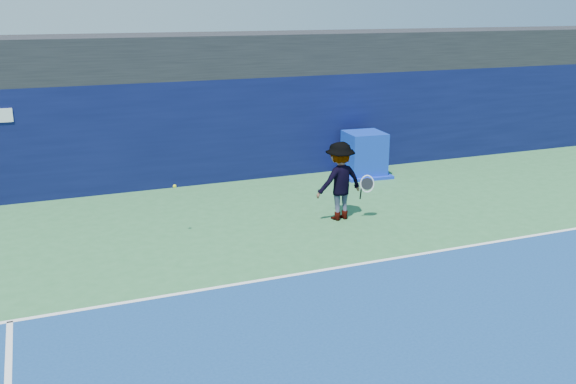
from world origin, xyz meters
name	(u,v)px	position (x,y,z in m)	size (l,w,h in m)	color
ground	(364,351)	(0.00, 0.00, 0.00)	(80.00, 80.00, 0.00)	#306C3C
baseline	(290,275)	(0.00, 3.00, 0.01)	(24.00, 0.10, 0.01)	white
stadium_band	(182,55)	(0.00, 11.50, 3.60)	(36.00, 3.00, 1.20)	black
back_wall_assembly	(193,131)	(0.00, 10.50, 1.50)	(36.00, 1.03, 3.00)	#0A0E37
equipment_cart	(364,156)	(4.96, 9.19, 0.61)	(1.50, 1.50, 1.34)	#0B2AA5
tennis_player	(340,181)	(2.41, 5.75, 0.96)	(1.43, 0.89, 1.91)	silver
tennis_ball	(175,186)	(-1.54, 6.00, 1.18)	(0.08, 0.08, 0.08)	#C9CF17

